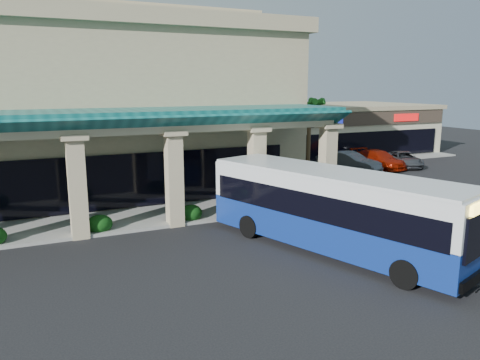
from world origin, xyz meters
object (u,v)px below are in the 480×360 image
pedestrian (351,215)px  car_gray (404,159)px  car_white (349,162)px  car_red (378,159)px  transit_bus (332,211)px

pedestrian → car_gray: pedestrian is taller
car_gray → pedestrian: bearing=-116.8°
car_white → car_red: bearing=-12.2°
car_red → car_gray: size_ratio=1.10×
pedestrian → car_red: (13.29, 13.39, -0.17)m
pedestrian → car_red: 18.87m
car_gray → car_white: bearing=-153.2°
pedestrian → car_white: (9.65, 12.68, -0.07)m
transit_bus → car_gray: bearing=20.2°
transit_bus → pedestrian: 2.73m
car_red → car_gray: 2.47m
car_gray → transit_bus: bearing=-117.5°
transit_bus → car_red: transit_bus is taller
car_white → car_red: size_ratio=1.00×
transit_bus → car_red: 21.45m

